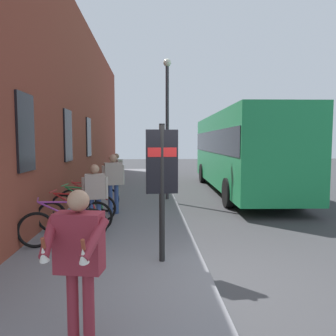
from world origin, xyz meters
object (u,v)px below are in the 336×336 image
Objects in this scene: bicycle_beside_lamp at (75,216)px; pedestrian_crossing_street at (113,178)px; bicycle_end_of_row at (83,207)px; bicycle_leaning_wall at (90,200)px; street_lamp at (167,117)px; transit_info_sign at (162,170)px; pedestrian_near_bus at (117,169)px; city_bus at (240,148)px; bicycle_nearest_sign at (64,226)px; pedestrian_by_facade at (95,191)px; tourist_with_hotdogs at (79,252)px.

bicycle_beside_lamp is 2.11m from pedestrian_crossing_street.
pedestrian_crossing_street is (0.86, -0.70, 0.67)m from bicycle_end_of_row.
bicycle_leaning_wall is 0.35× the size of street_lamp.
bicycle_end_of_row is 0.73× the size of transit_info_sign.
pedestrian_near_bus is at bearing -7.92° from bicycle_leaning_wall.
bicycle_beside_lamp is at bearing -179.31° from bicycle_end_of_row.
bicycle_end_of_row is 0.17× the size of city_bus.
city_bus is 5.41m from pedestrian_near_bus.
bicycle_nearest_sign and bicycle_beside_lamp have the same top height.
tourist_with_hotdogs is at bearing -172.80° from pedestrian_by_facade.
bicycle_beside_lamp is at bearing 160.10° from pedestrian_crossing_street.
bicycle_beside_lamp is at bearing -179.02° from bicycle_leaning_wall.
pedestrian_near_bus is 3.54m from pedestrian_crossing_street.
pedestrian_near_bus is at bearing -3.87° from bicycle_nearest_sign.
bicycle_leaning_wall is at bearing 76.83° from pedestrian_crossing_street.
tourist_with_hotdogs reaches higher than bicycle_leaning_wall.
bicycle_nearest_sign is 1.05× the size of tourist_with_hotdogs.
bicycle_leaning_wall is at bearing 0.70° from bicycle_nearest_sign.
city_bus reaches higher than transit_info_sign.
bicycle_end_of_row is 4.76m from street_lamp.
transit_info_sign is 1.48× the size of tourist_with_hotdogs.
pedestrian_crossing_street is (-3.53, -0.25, 0.07)m from pedestrian_near_bus.
bicycle_nearest_sign and bicycle_leaning_wall have the same top height.
bicycle_beside_lamp is 5.50m from street_lamp.
pedestrian_crossing_street is (-4.56, 5.00, -0.74)m from city_bus.
bicycle_beside_lamp is at bearing 92.62° from pedestrian_by_facade.
street_lamp is (2.33, -1.70, 1.93)m from pedestrian_crossing_street.
street_lamp reaches higher than pedestrian_crossing_street.
pedestrian_near_bus is at bearing 11.58° from transit_info_sign.
tourist_with_hotdogs is at bearing -163.32° from bicycle_nearest_sign.
pedestrian_crossing_street is 6.22m from tourist_with_hotdogs.
bicycle_leaning_wall is 1.01× the size of pedestrian_crossing_street.
transit_info_sign is at bearing -143.05° from pedestrian_by_facade.
street_lamp reaches higher than tourist_with_hotdogs.
city_bus is at bearing -46.40° from bicycle_end_of_row.
bicycle_nearest_sign is at bearing 166.46° from pedestrian_crossing_street.
pedestrian_by_facade is at bearing -154.46° from bicycle_end_of_row.
bicycle_beside_lamp is 1.00× the size of bicycle_end_of_row.
bicycle_nearest_sign is at bearing -179.91° from bicycle_beside_lamp.
transit_info_sign is 1.48× the size of pedestrian_near_bus.
street_lamp is (5.16, -2.38, 2.59)m from bicycle_nearest_sign.
transit_info_sign reaches higher than pedestrian_by_facade.
bicycle_nearest_sign is 0.99× the size of bicycle_leaning_wall.
pedestrian_by_facade is at bearing -179.64° from pedestrian_near_bus.
city_bus is 2.11× the size of street_lamp.
transit_info_sign is at bearing -161.81° from pedestrian_crossing_street.
city_bus is at bearing -23.41° from tourist_with_hotdogs.
city_bus is 6.53× the size of pedestrian_near_bus.
bicycle_beside_lamp is 5.47m from pedestrian_near_bus.
pedestrian_crossing_street is at bearing 144.00° from street_lamp.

